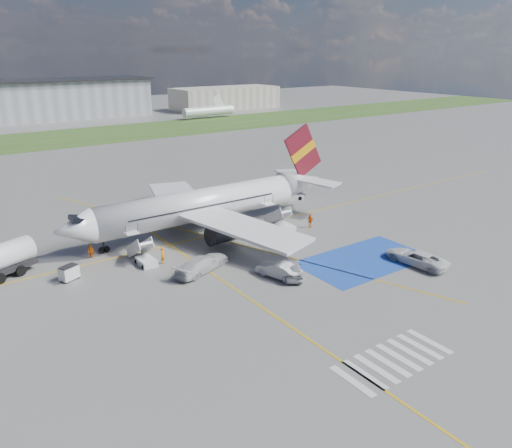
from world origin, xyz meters
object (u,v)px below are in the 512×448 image
at_px(car_silver_a, 292,269).
at_px(car_silver_b, 278,270).
at_px(gpu_cart, 69,274).
at_px(belt_loader, 288,197).
at_px(van_white_b, 202,261).
at_px(van_white_a, 417,255).
at_px(airliner, 209,203).

relative_size(car_silver_a, car_silver_b, 0.98).
bearing_deg(gpu_cart, car_silver_a, -57.22).
height_order(belt_loader, car_silver_b, car_silver_b).
relative_size(belt_loader, van_white_b, 0.98).
xyz_separation_m(belt_loader, van_white_a, (-3.95, -26.51, 0.60)).
bearing_deg(van_white_a, car_silver_b, -27.79).
distance_m(car_silver_a, van_white_b, 9.17).
relative_size(gpu_cart, car_silver_a, 0.44).
distance_m(airliner, car_silver_a, 16.95).
bearing_deg(gpu_cart, airliner, -9.71).
distance_m(airliner, van_white_b, 12.73).
bearing_deg(belt_loader, gpu_cart, -142.71).
bearing_deg(car_silver_a, van_white_b, -10.06).
distance_m(belt_loader, car_silver_b, 27.22).
height_order(airliner, gpu_cart, airliner).
bearing_deg(van_white_a, gpu_cart, -33.88).
relative_size(airliner, car_silver_b, 7.73).
distance_m(car_silver_a, car_silver_b, 1.40).
xyz_separation_m(belt_loader, car_silver_b, (-17.72, -20.66, 0.41)).
xyz_separation_m(airliner, gpu_cart, (-18.63, -4.73, -2.73)).
bearing_deg(car_silver_b, car_silver_a, 135.34).
distance_m(airliner, van_white_a, 25.21).
height_order(car_silver_a, van_white_a, van_white_a).
height_order(car_silver_b, van_white_b, van_white_b).
relative_size(car_silver_a, van_white_a, 0.89).
xyz_separation_m(gpu_cart, van_white_b, (11.68, -5.67, 0.37)).
height_order(gpu_cart, van_white_a, van_white_a).
bearing_deg(van_white_a, car_silver_a, -27.23).
bearing_deg(van_white_b, car_silver_b, -157.91).
bearing_deg(airliner, van_white_b, -123.75).
distance_m(belt_loader, van_white_a, 26.81).
bearing_deg(airliner, car_silver_b, -95.51).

